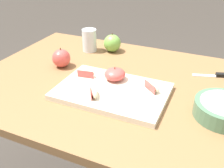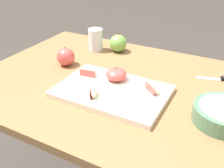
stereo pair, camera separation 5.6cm
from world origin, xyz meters
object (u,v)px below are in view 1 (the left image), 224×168
(paring_knife, at_px, (221,75))
(apple_half_skin_up, at_px, (115,74))
(apple_wedge_left, at_px, (152,86))
(cutting_board, at_px, (112,91))
(ceramic_fruit_bowl, at_px, (224,109))
(drinking_glass_water, at_px, (89,40))
(apple_wedge_middle, at_px, (86,73))
(whole_apple_pink_lady, at_px, (61,58))
(whole_apple_granny_green, at_px, (112,43))
(apple_wedge_right, at_px, (94,92))

(paring_knife, bearing_deg, apple_half_skin_up, -148.31)
(apple_wedge_left, bearing_deg, cutting_board, -158.71)
(cutting_board, xyz_separation_m, apple_wedge_left, (0.13, 0.05, 0.02))
(apple_wedge_left, relative_size, ceramic_fruit_bowl, 0.36)
(apple_wedge_left, xyz_separation_m, drinking_glass_water, (-0.39, 0.27, 0.02))
(apple_wedge_middle, relative_size, whole_apple_pink_lady, 0.82)
(paring_knife, bearing_deg, ceramic_fruit_bowl, -85.48)
(apple_wedge_left, height_order, drinking_glass_water, drinking_glass_water)
(whole_apple_pink_lady, relative_size, whole_apple_granny_green, 0.94)
(apple_wedge_middle, relative_size, whole_apple_granny_green, 0.77)
(whole_apple_pink_lady, bearing_deg, apple_wedge_right, -36.06)
(whole_apple_granny_green, height_order, ceramic_fruit_bowl, whole_apple_granny_green)
(apple_half_skin_up, xyz_separation_m, apple_wedge_middle, (-0.11, -0.02, -0.01))
(apple_wedge_left, relative_size, drinking_glass_water, 0.62)
(paring_knife, distance_m, drinking_glass_water, 0.60)
(cutting_board, relative_size, apple_wedge_left, 5.85)
(cutting_board, height_order, apple_wedge_right, apple_wedge_right)
(apple_wedge_right, relative_size, whole_apple_granny_green, 0.75)
(whole_apple_pink_lady, bearing_deg, whole_apple_granny_green, 62.05)
(ceramic_fruit_bowl, height_order, drinking_glass_water, drinking_glass_water)
(apple_half_skin_up, xyz_separation_m, ceramic_fruit_bowl, (0.38, -0.05, -0.01))
(apple_wedge_middle, distance_m, apple_wedge_right, 0.14)
(apple_wedge_right, bearing_deg, apple_half_skin_up, 82.30)
(cutting_board, relative_size, drinking_glass_water, 3.63)
(apple_half_skin_up, height_order, apple_wedge_middle, apple_half_skin_up)
(cutting_board, xyz_separation_m, drinking_glass_water, (-0.26, 0.32, 0.04))
(apple_wedge_middle, relative_size, drinking_glass_water, 0.66)
(apple_wedge_middle, bearing_deg, apple_half_skin_up, 12.08)
(apple_wedge_middle, xyz_separation_m, paring_knife, (0.47, 0.25, -0.03))
(apple_half_skin_up, relative_size, whole_apple_pink_lady, 0.93)
(ceramic_fruit_bowl, bearing_deg, cutting_board, -177.27)
(cutting_board, height_order, paring_knife, cutting_board)
(ceramic_fruit_bowl, relative_size, drinking_glass_water, 1.72)
(apple_wedge_middle, bearing_deg, ceramic_fruit_bowl, -3.28)
(whole_apple_granny_green, bearing_deg, apple_wedge_right, -74.14)
(cutting_board, bearing_deg, drinking_glass_water, 129.10)
(paring_knife, bearing_deg, apple_wedge_middle, -152.28)
(paring_knife, xyz_separation_m, drinking_glass_water, (-0.60, 0.03, 0.05))
(apple_wedge_left, relative_size, paring_knife, 0.41)
(cutting_board, xyz_separation_m, whole_apple_granny_green, (-0.16, 0.36, 0.03))
(apple_wedge_middle, xyz_separation_m, apple_wedge_left, (0.26, 0.01, 0.00))
(apple_wedge_middle, height_order, whole_apple_pink_lady, whole_apple_pink_lady)
(apple_wedge_middle, bearing_deg, drinking_glass_water, 115.95)
(apple_wedge_right, bearing_deg, drinking_glass_water, 120.08)
(apple_half_skin_up, bearing_deg, whole_apple_granny_green, 115.58)
(apple_wedge_middle, relative_size, apple_wedge_left, 1.06)
(apple_wedge_right, relative_size, apple_wedge_left, 1.04)
(whole_apple_pink_lady, xyz_separation_m, ceramic_fruit_bowl, (0.65, -0.10, -0.01))
(cutting_board, height_order, ceramic_fruit_bowl, ceramic_fruit_bowl)
(cutting_board, relative_size, whole_apple_granny_green, 4.24)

